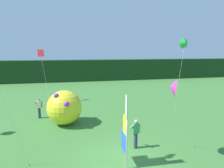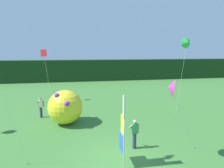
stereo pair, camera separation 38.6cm
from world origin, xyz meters
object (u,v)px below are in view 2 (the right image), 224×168
at_px(inflatable_balloon, 65,107).
at_px(kite_red_diamond_4, 44,55).
at_px(banner_flag, 123,132).
at_px(kite_green_delta_2, 187,43).
at_px(person_near_banner, 135,133).
at_px(person_mid_field, 41,107).
at_px(kite_magenta_delta_1, 171,88).

bearing_deg(inflatable_balloon, kite_red_diamond_4, 109.47).
distance_m(banner_flag, kite_green_delta_2, 11.36).
xyz_separation_m(banner_flag, kite_green_delta_2, (7.48, 7.21, 4.60)).
height_order(person_near_banner, inflatable_balloon, inflatable_balloon).
bearing_deg(kite_red_diamond_4, inflatable_balloon, -70.53).
bearing_deg(person_mid_field, kite_green_delta_2, -3.94).
bearing_deg(kite_red_diamond_4, banner_flag, -67.23).
distance_m(person_near_banner, kite_red_diamond_4, 14.35).
xyz_separation_m(banner_flag, person_near_banner, (1.10, 1.56, -0.84)).
distance_m(person_mid_field, inflatable_balloon, 2.86).
distance_m(person_mid_field, kite_red_diamond_4, 6.88).
relative_size(person_mid_field, inflatable_balloon, 0.65).
xyz_separation_m(inflatable_balloon, kite_magenta_delta_1, (5.71, -5.97, 2.49)).
xyz_separation_m(kite_magenta_delta_1, kite_green_delta_2, (4.88, 6.90, 2.54)).
bearing_deg(kite_green_delta_2, person_near_banner, -138.45).
bearing_deg(kite_red_diamond_4, person_near_banner, -60.46).
height_order(person_mid_field, inflatable_balloon, inflatable_balloon).
bearing_deg(banner_flag, kite_red_diamond_4, 112.77).
xyz_separation_m(inflatable_balloon, kite_green_delta_2, (10.59, 0.93, 5.03)).
bearing_deg(kite_green_delta_2, kite_red_diamond_4, 154.50).
bearing_deg(kite_magenta_delta_1, person_near_banner, 140.25).
relative_size(inflatable_balloon, kite_red_diamond_4, 0.46).
xyz_separation_m(person_near_banner, kite_green_delta_2, (6.38, 5.65, 5.44)).
xyz_separation_m(inflatable_balloon, kite_red_diamond_4, (-2.54, 7.20, 3.86)).
height_order(inflatable_balloon, kite_green_delta_2, kite_green_delta_2).
xyz_separation_m(person_near_banner, inflatable_balloon, (-4.21, 4.72, 0.41)).
distance_m(person_mid_field, kite_green_delta_2, 13.91).
height_order(person_mid_field, kite_red_diamond_4, kite_red_diamond_4).
xyz_separation_m(banner_flag, kite_magenta_delta_1, (2.60, 0.31, 2.06)).
height_order(person_near_banner, kite_green_delta_2, kite_green_delta_2).
distance_m(person_mid_field, kite_magenta_delta_1, 11.46).
distance_m(banner_flag, kite_magenta_delta_1, 3.33).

